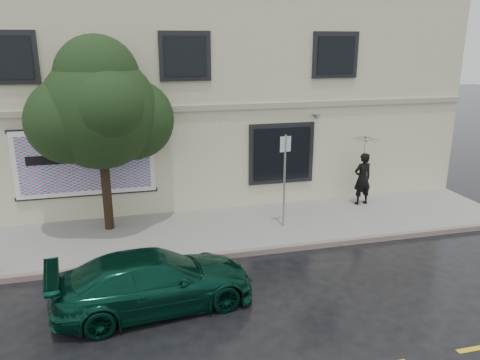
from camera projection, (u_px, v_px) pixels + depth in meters
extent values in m
plane|color=black|center=(220.00, 287.00, 11.19)|extent=(90.00, 90.00, 0.00)
cube|color=gray|center=(198.00, 232.00, 14.19)|extent=(20.00, 3.50, 0.15)
cube|color=slate|center=(209.00, 257.00, 12.56)|extent=(20.00, 0.18, 0.16)
cube|color=beige|center=(173.00, 97.00, 18.55)|extent=(20.00, 8.00, 7.00)
cube|color=#9E9984|center=(187.00, 108.00, 14.77)|extent=(20.00, 0.12, 0.18)
cube|color=black|center=(281.00, 154.00, 15.99)|extent=(2.30, 0.10, 2.10)
cube|color=black|center=(282.00, 154.00, 15.94)|extent=(2.00, 0.05, 1.80)
cube|color=black|center=(7.00, 58.00, 13.08)|extent=(1.30, 0.05, 1.20)
cube|color=black|center=(185.00, 56.00, 14.25)|extent=(1.30, 0.05, 1.20)
cube|color=black|center=(336.00, 55.00, 15.43)|extent=(1.30, 0.05, 1.20)
cube|color=white|center=(85.00, 162.00, 14.43)|extent=(4.20, 0.06, 2.10)
cube|color=#DB3067|center=(85.00, 163.00, 14.39)|extent=(3.90, 0.04, 1.80)
cube|color=black|center=(89.00, 194.00, 14.76)|extent=(4.30, 0.10, 0.10)
cube|color=black|center=(82.00, 129.00, 14.16)|extent=(4.30, 0.10, 0.10)
cube|color=black|center=(85.00, 158.00, 14.32)|extent=(3.40, 0.02, 0.28)
imported|color=#083325|center=(154.00, 281.00, 10.18)|extent=(4.58, 2.47, 1.27)
imported|color=black|center=(362.00, 179.00, 16.18)|extent=(0.71, 0.51, 1.84)
imported|color=black|center=(365.00, 142.00, 15.82)|extent=(1.24, 1.24, 0.74)
cylinder|color=#2F2115|center=(106.00, 189.00, 13.94)|extent=(0.27, 0.27, 2.52)
sphere|color=black|center=(100.00, 112.00, 13.28)|extent=(3.30, 3.30, 3.30)
cylinder|color=#97989F|center=(284.00, 182.00, 14.08)|extent=(0.06, 0.06, 2.86)
cube|color=silver|center=(285.00, 144.00, 13.75)|extent=(0.35, 0.08, 0.46)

